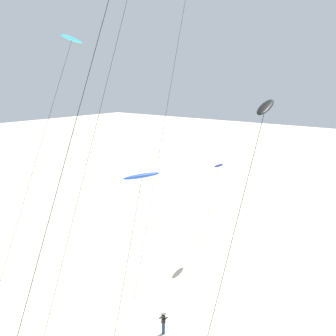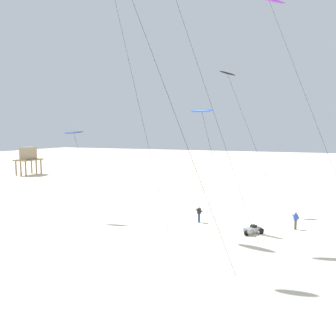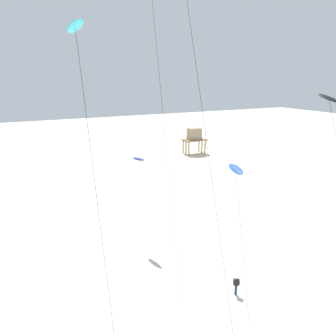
% 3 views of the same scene
% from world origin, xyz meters
% --- Properties ---
extents(ground_plane, '(260.00, 260.00, 0.00)m').
position_xyz_m(ground_plane, '(0.00, 0.00, 0.00)').
color(ground_plane, beige).
extents(kite_navy, '(0.99, 4.03, 9.29)m').
position_xyz_m(kite_navy, '(-2.41, 19.96, 8.97)').
color(kite_navy, navy).
rests_on(kite_navy, ground).
extents(kite_black, '(0.94, 7.38, 16.21)m').
position_xyz_m(kite_black, '(7.85, 6.23, 15.47)').
color(kite_black, black).
rests_on(kite_black, ground).
extents(kite_blue, '(1.49, 4.23, 11.37)m').
position_xyz_m(kite_blue, '(-0.24, 6.81, 11.05)').
color(kite_blue, blue).
rests_on(kite_blue, ground).
extents(kite_purple, '(1.57, 10.14, 22.44)m').
position_xyz_m(kite_purple, '(3.80, 1.40, 21.57)').
color(kite_purple, purple).
rests_on(kite_purple, ground).
extents(kite_flyer_nearest, '(0.69, 0.70, 1.67)m').
position_xyz_m(kite_flyer_nearest, '(2.06, -1.75, 0.89)').
color(kite_flyer_nearest, '#4C4738').
rests_on(kite_flyer_nearest, ground).
extents(kite_flyer_middle, '(0.72, 0.72, 1.67)m').
position_xyz_m(kite_flyer_middle, '(0.99, 7.41, 0.89)').
color(kite_flyer_middle, navy).
rests_on(kite_flyer_middle, ground).
extents(stilt_house, '(5.44, 3.30, 5.92)m').
position_xyz_m(stilt_house, '(24.07, 52.51, 4.13)').
color(stilt_house, '#846647').
rests_on(stilt_house, ground).
extents(beach_buggy, '(2.06, 1.67, 0.82)m').
position_xyz_m(beach_buggy, '(-1.00, 1.72, 0.43)').
color(beach_buggy, gray).
rests_on(beach_buggy, ground).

